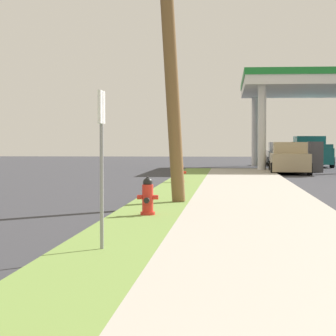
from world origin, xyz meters
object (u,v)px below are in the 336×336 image
utility_pole_midground (168,17)px  truck_teal_at_forecourt (311,153)px  street_sign_post (102,136)px  car_silver_by_near_pump (281,155)px  fire_hydrant_third (180,173)px  car_tan_by_far_pump (289,159)px  fire_hydrant_second (148,198)px

utility_pole_midground → truck_teal_at_forecourt: utility_pole_midground is taller
street_sign_post → car_silver_by_near_pump: bearing=82.6°
utility_pole_midground → fire_hydrant_third: bearing=91.9°
utility_pole_midground → street_sign_post: 8.15m
fire_hydrant_third → car_tan_by_far_pump: size_ratio=0.16×
fire_hydrant_second → car_tan_by_far_pump: bearing=78.3°
car_tan_by_far_pump → utility_pole_midground: bearing=-103.1°
car_tan_by_far_pump → street_sign_post: bearing=-100.0°
fire_hydrant_third → street_sign_post: bearing=-89.8°
car_silver_by_near_pump → car_tan_by_far_pump: size_ratio=0.99×
fire_hydrant_third → truck_teal_at_forecourt: bearing=71.5°
fire_hydrant_third → truck_teal_at_forecourt: 22.07m
fire_hydrant_second → utility_pole_midground: (0.15, 3.01, 4.07)m
car_tan_by_far_pump → fire_hydrant_second: bearing=-101.7°
truck_teal_at_forecourt → car_silver_by_near_pump: bearing=117.9°
street_sign_post → car_silver_by_near_pump: size_ratio=0.47×
fire_hydrant_second → truck_teal_at_forecourt: bearing=78.2°
fire_hydrant_second → car_tan_by_far_pump: size_ratio=0.16×
utility_pole_midground → truck_teal_at_forecourt: size_ratio=1.58×
fire_hydrant_third → truck_teal_at_forecourt: size_ratio=0.14×
fire_hydrant_second → truck_teal_at_forecourt: size_ratio=0.14×
street_sign_post → truck_teal_at_forecourt: size_ratio=0.39×
fire_hydrant_second → fire_hydrant_third: (-0.15, 12.00, 0.00)m
utility_pole_midground → car_silver_by_near_pump: (5.01, 33.13, -3.80)m
street_sign_post → car_silver_by_near_pump: 41.10m
car_tan_by_far_pump → truck_teal_at_forecourt: truck_teal_at_forecourt is taller
fire_hydrant_second → car_tan_by_far_pump: (4.60, 22.14, 0.28)m
street_sign_post → car_tan_by_far_pump: street_sign_post is taller
street_sign_post → truck_teal_at_forecourt: 38.18m
car_silver_by_near_pump → truck_teal_at_forecourt: bearing=-62.1°
utility_pole_midground → car_silver_by_near_pump: utility_pole_midground is taller
utility_pole_midground → truck_teal_at_forecourt: (6.72, 29.90, -3.60)m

